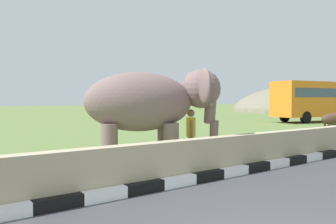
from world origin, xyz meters
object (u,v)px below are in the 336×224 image
elephant (151,103)px  cow_near (335,120)px  bus_orange (320,98)px  person_handler (191,133)px

elephant → cow_near: size_ratio=2.17×
bus_orange → cow_near: bearing=-147.1°
elephant → bus_orange: (23.43, 8.11, 0.23)m
elephant → cow_near: 12.91m
elephant → cow_near: bearing=5.5°
cow_near → elephant: bearing=-174.5°
person_handler → bus_orange: (22.15, 8.36, 1.16)m
person_handler → cow_near: bearing=7.3°
elephant → bus_orange: size_ratio=0.41×
person_handler → elephant: bearing=168.9°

